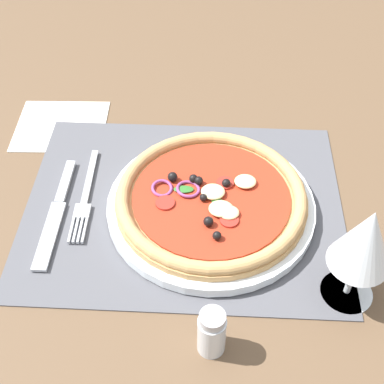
{
  "coord_description": "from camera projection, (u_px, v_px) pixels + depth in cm",
  "views": [
    {
      "loc": [
        -3.73,
        51.24,
        56.57
      ],
      "look_at": [
        -1.14,
        0.0,
        2.87
      ],
      "focal_mm": 50.44,
      "sensor_mm": 36.0,
      "label": 1
    }
  ],
  "objects": [
    {
      "name": "plate",
      "position": [
        211.0,
        206.0,
        0.75
      ],
      "size": [
        28.74,
        28.74,
        1.47
      ],
      "primitive_type": "cylinder",
      "color": "white",
      "rests_on": "placemat"
    },
    {
      "name": "wine_glass",
      "position": [
        365.0,
        242.0,
        0.59
      ],
      "size": [
        7.2,
        7.2,
        14.9
      ],
      "color": "silver",
      "rests_on": "ground_plane"
    },
    {
      "name": "pepper_shaker",
      "position": [
        212.0,
        332.0,
        0.59
      ],
      "size": [
        3.2,
        3.2,
        6.7
      ],
      "color": "silver",
      "rests_on": "ground_plane"
    },
    {
      "name": "pizza",
      "position": [
        211.0,
        197.0,
        0.73
      ],
      "size": [
        26.36,
        26.36,
        2.69
      ],
      "color": "tan",
      "rests_on": "plate"
    },
    {
      "name": "knife",
      "position": [
        56.0,
        213.0,
        0.75
      ],
      "size": [
        2.05,
        20.01,
        0.62
      ],
      "rotation": [
        0.0,
        0.0,
        1.57
      ],
      "color": "#B2B5BA",
      "rests_on": "placemat"
    },
    {
      "name": "napkin",
      "position": [
        61.0,
        126.0,
        0.88
      ],
      "size": [
        14.92,
        13.52,
        0.36
      ],
      "primitive_type": "cube",
      "rotation": [
        0.0,
        0.0,
        0.03
      ],
      "color": "silver",
      "rests_on": "ground_plane"
    },
    {
      "name": "fork",
      "position": [
        85.0,
        199.0,
        0.76
      ],
      "size": [
        2.34,
        18.03,
        0.44
      ],
      "rotation": [
        0.0,
        0.0,
        1.6
      ],
      "color": "#B2B5BA",
      "rests_on": "placemat"
    },
    {
      "name": "placemat",
      "position": [
        184.0,
        205.0,
        0.76
      ],
      "size": [
        44.55,
        35.0,
        0.4
      ],
      "primitive_type": "cube",
      "color": "#4C4C51",
      "rests_on": "ground_plane"
    },
    {
      "name": "ground_plane",
      "position": [
        184.0,
        211.0,
        0.77
      ],
      "size": [
        190.0,
        140.0,
        2.4
      ],
      "primitive_type": "cube",
      "color": "brown"
    }
  ]
}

